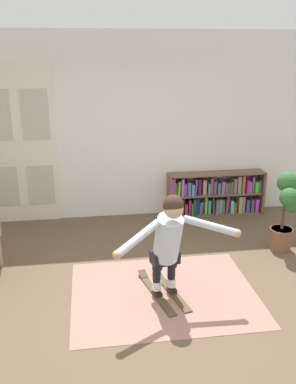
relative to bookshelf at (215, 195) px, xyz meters
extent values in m
plane|color=brown|center=(-1.50, -2.39, -0.33)|extent=(7.20, 7.20, 0.00)
cube|color=silver|center=(-1.50, 0.21, 1.12)|extent=(6.00, 0.10, 2.90)
cube|color=silver|center=(-3.36, 0.16, 0.85)|extent=(0.55, 0.04, 2.35)
cube|color=#BCB4A6|center=(-3.36, 0.14, 0.26)|extent=(0.41, 0.01, 0.64)
cube|color=silver|center=(-2.81, 0.16, 0.85)|extent=(0.55, 0.04, 2.35)
cube|color=#BCB4A6|center=(-2.81, 0.14, 1.36)|extent=(0.41, 0.01, 0.76)
cube|color=#BCB4A6|center=(-2.81, 0.14, 0.26)|extent=(0.41, 0.01, 0.64)
cube|color=silver|center=(-3.09, 0.16, 2.07)|extent=(1.22, 0.04, 0.10)
cube|color=#A47164|center=(-1.28, -2.27, -0.33)|extent=(2.06, 1.63, 0.01)
cube|color=brown|center=(-0.78, 0.00, 0.02)|extent=(0.04, 0.30, 0.71)
cube|color=brown|center=(0.79, 0.00, 0.02)|extent=(0.04, 0.30, 0.71)
cube|color=brown|center=(0.00, 0.00, -0.32)|extent=(1.56, 0.30, 0.02)
cube|color=brown|center=(0.00, 0.00, 0.02)|extent=(1.56, 0.30, 0.02)
cube|color=brown|center=(0.00, 0.00, 0.37)|extent=(1.56, 0.30, 0.02)
cube|color=#486B1C|center=(-0.74, 0.01, -0.17)|extent=(0.03, 0.15, 0.28)
cube|color=#744A7F|center=(-0.70, -0.01, -0.21)|extent=(0.04, 0.16, 0.20)
cube|color=olive|center=(-0.63, 0.00, -0.22)|extent=(0.05, 0.17, 0.18)
cube|color=#643970|center=(-0.57, -0.02, -0.16)|extent=(0.04, 0.15, 0.29)
cube|color=#AF3529|center=(-0.51, -0.01, -0.21)|extent=(0.04, 0.19, 0.19)
cube|color=#A52686|center=(-0.45, 0.00, -0.17)|extent=(0.03, 0.22, 0.27)
cube|color=#456E2C|center=(-0.41, -0.02, -0.20)|extent=(0.04, 0.23, 0.22)
cube|color=#0F4D2D|center=(-0.37, -0.02, -0.17)|extent=(0.06, 0.19, 0.28)
cube|color=#2231AC|center=(-0.30, 0.02, -0.17)|extent=(0.03, 0.18, 0.28)
cube|color=#5A5A9F|center=(-0.24, 0.01, -0.21)|extent=(0.07, 0.15, 0.21)
cube|color=#71C23B|center=(-0.17, 0.00, -0.16)|extent=(0.04, 0.17, 0.29)
cube|color=#4AB7AB|center=(-0.11, 0.01, -0.20)|extent=(0.05, 0.14, 0.23)
cube|color=#375542|center=(-0.04, 0.01, -0.17)|extent=(0.04, 0.17, 0.28)
cube|color=#874D6C|center=(0.01, -0.01, -0.18)|extent=(0.04, 0.23, 0.26)
cube|color=#3DB17E|center=(0.07, -0.01, -0.19)|extent=(0.06, 0.16, 0.25)
cube|color=#4D671F|center=(0.13, 0.02, -0.19)|extent=(0.04, 0.20, 0.24)
cube|color=purple|center=(0.20, 0.00, -0.16)|extent=(0.06, 0.15, 0.30)
cube|color=#67C2A9|center=(0.27, 0.00, -0.20)|extent=(0.05, 0.21, 0.22)
cube|color=brown|center=(0.33, -0.01, -0.22)|extent=(0.05, 0.19, 0.18)
cube|color=#8CA550|center=(0.41, 0.00, -0.17)|extent=(0.05, 0.22, 0.28)
cube|color=#AE50C2|center=(0.47, 0.01, -0.17)|extent=(0.05, 0.23, 0.28)
cube|color=#2D5864|center=(0.55, 0.01, -0.20)|extent=(0.06, 0.22, 0.22)
cube|color=#584279|center=(0.62, -0.01, -0.20)|extent=(0.05, 0.22, 0.22)
cube|color=#BF39CF|center=(0.70, -0.01, -0.20)|extent=(0.06, 0.22, 0.23)
cube|color=#B830BB|center=(-0.73, 0.00, 0.18)|extent=(0.05, 0.23, 0.30)
cube|color=#5F7120|center=(-0.68, 0.00, 0.14)|extent=(0.03, 0.16, 0.22)
cube|color=#44D026|center=(-0.63, 0.01, 0.16)|extent=(0.05, 0.22, 0.25)
cube|color=#AC50C7|center=(-0.58, -0.01, 0.18)|extent=(0.04, 0.22, 0.29)
cube|color=#B93CCD|center=(-0.53, 0.01, 0.13)|extent=(0.05, 0.18, 0.20)
cube|color=#497B6D|center=(-0.47, 0.00, 0.15)|extent=(0.05, 0.22, 0.22)
cube|color=#567DCB|center=(-0.41, 0.00, 0.13)|extent=(0.05, 0.22, 0.19)
cube|color=#63549C|center=(-0.35, 0.01, 0.16)|extent=(0.05, 0.15, 0.26)
cube|color=#50184C|center=(-0.29, 0.01, 0.16)|extent=(0.05, 0.18, 0.26)
cube|color=#A2835F|center=(-0.21, 0.01, 0.16)|extent=(0.06, 0.19, 0.25)
cube|color=teal|center=(-0.14, 0.00, 0.13)|extent=(0.04, 0.20, 0.19)
cube|color=#824885|center=(-0.08, 0.00, 0.17)|extent=(0.04, 0.14, 0.27)
cube|color=#6F4657|center=(-0.03, 0.01, 0.14)|extent=(0.04, 0.18, 0.22)
cube|color=teal|center=(0.03, -0.01, 0.13)|extent=(0.04, 0.16, 0.19)
cube|color=slate|center=(0.10, 0.01, 0.14)|extent=(0.07, 0.23, 0.21)
cube|color=#963F69|center=(0.15, 0.00, 0.13)|extent=(0.03, 0.23, 0.18)
cube|color=#375A3A|center=(0.20, 0.01, 0.13)|extent=(0.05, 0.18, 0.19)
cube|color=#4F6122|center=(0.25, 0.01, 0.13)|extent=(0.04, 0.19, 0.20)
cube|color=#8E4E78|center=(0.30, -0.02, 0.16)|extent=(0.05, 0.16, 0.26)
cube|color=#609A63|center=(0.37, 0.02, 0.18)|extent=(0.06, 0.23, 0.29)
cube|color=#D54844|center=(0.44, -0.01, 0.18)|extent=(0.04, 0.20, 0.30)
cube|color=purple|center=(0.52, -0.02, 0.15)|extent=(0.05, 0.24, 0.22)
cube|color=#CE6792|center=(0.57, 0.00, 0.13)|extent=(0.03, 0.22, 0.18)
cube|color=#A15EA4|center=(0.62, -0.01, 0.17)|extent=(0.03, 0.14, 0.26)
cube|color=#34D625|center=(0.67, -0.01, 0.13)|extent=(0.06, 0.21, 0.19)
cube|color=#5157A1|center=(0.73, 0.01, 0.13)|extent=(0.04, 0.22, 0.19)
cylinder|color=#9D835E|center=(-3.22, -1.35, -0.12)|extent=(0.06, 0.06, 0.42)
cylinder|color=brown|center=(0.50, -1.41, -0.18)|extent=(0.28, 0.28, 0.30)
cylinder|color=brown|center=(0.50, -1.41, -0.05)|extent=(0.31, 0.31, 0.04)
cylinder|color=#4C3823|center=(0.50, -1.41, 0.15)|extent=(0.04, 0.04, 0.36)
sphere|color=#2B612D|center=(0.56, -1.31, 0.60)|extent=(0.28, 0.28, 0.28)
sphere|color=#2B612D|center=(0.51, -1.51, 0.46)|extent=(0.26, 0.26, 0.26)
sphere|color=#2B612D|center=(0.55, -1.52, 0.36)|extent=(0.20, 0.20, 0.20)
sphere|color=#2B612D|center=(0.56, -1.30, 0.60)|extent=(0.26, 0.26, 0.26)
cube|color=#4A3D25|center=(-1.37, -2.29, -0.32)|extent=(0.30, 0.89, 0.01)
cube|color=#4A3D25|center=(-1.47, -1.89, -0.28)|extent=(0.11, 0.13, 0.06)
cube|color=black|center=(-1.37, -2.31, -0.29)|extent=(0.11, 0.14, 0.04)
cube|color=#4A3D25|center=(-1.20, -2.25, -0.32)|extent=(0.30, 0.89, 0.01)
cube|color=#4A3D25|center=(-1.29, -1.84, -0.28)|extent=(0.11, 0.13, 0.06)
cube|color=black|center=(-1.19, -2.27, -0.29)|extent=(0.11, 0.14, 0.04)
cylinder|color=white|center=(-1.37, -2.29, -0.20)|extent=(0.13, 0.13, 0.10)
cylinder|color=black|center=(-1.37, -2.29, 0.00)|extent=(0.11, 0.11, 0.30)
cylinder|color=black|center=(-1.37, -2.31, 0.12)|extent=(0.13, 0.13, 0.22)
cylinder|color=white|center=(-1.20, -2.25, -0.20)|extent=(0.13, 0.13, 0.10)
cylinder|color=black|center=(-1.20, -2.25, 0.00)|extent=(0.11, 0.11, 0.30)
cylinder|color=black|center=(-1.19, -2.27, 0.12)|extent=(0.13, 0.13, 0.22)
cube|color=black|center=(-1.28, -2.29, 0.14)|extent=(0.33, 0.25, 0.14)
cylinder|color=silver|center=(-1.26, -2.35, 0.39)|extent=(0.37, 0.46, 0.57)
sphere|color=tan|center=(-1.23, -2.48, 0.77)|extent=(0.24, 0.24, 0.20)
sphere|color=#382619|center=(-1.24, -2.47, 0.81)|extent=(0.25, 0.25, 0.21)
cylinder|color=silver|center=(-1.61, -2.62, 0.54)|extent=(0.51, 0.42, 0.23)
sphere|color=tan|center=(-1.83, -2.80, 0.47)|extent=(0.11, 0.11, 0.09)
cylinder|color=silver|center=(-0.83, -2.44, 0.54)|extent=(0.58, 0.19, 0.23)
sphere|color=tan|center=(-0.55, -2.49, 0.47)|extent=(0.11, 0.11, 0.09)
camera|label=1|loc=(-2.06, -6.33, 2.30)|focal=39.37mm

